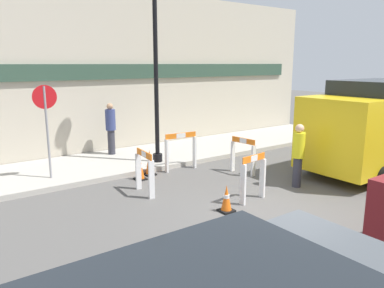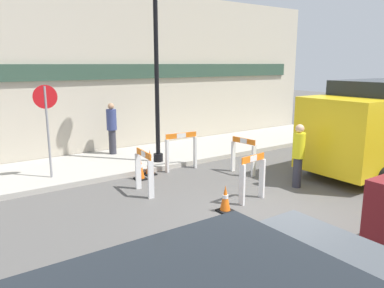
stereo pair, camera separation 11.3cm
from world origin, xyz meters
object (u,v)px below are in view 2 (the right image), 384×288
at_px(stop_sign, 47,117).
at_px(work_van, 383,123).
at_px(streetlamp_post, 156,36).
at_px(person_pedestrian, 112,127).
at_px(person_worker, 298,153).

bearing_deg(stop_sign, work_van, 153.88).
bearing_deg(stop_sign, streetlamp_post, 178.39).
xyz_separation_m(stop_sign, person_pedestrian, (2.38, 1.51, -0.70)).
distance_m(person_worker, work_van, 3.23).
height_order(stop_sign, person_pedestrian, stop_sign).
distance_m(stop_sign, person_worker, 6.42).
bearing_deg(person_pedestrian, stop_sign, 52.37).
bearing_deg(streetlamp_post, person_worker, -63.91).
relative_size(streetlamp_post, person_pedestrian, 3.46).
relative_size(person_worker, work_van, 0.31).
bearing_deg(work_van, person_pedestrian, 134.46).
bearing_deg(person_worker, person_pedestrian, -26.37).
height_order(person_worker, work_van, work_van).
distance_m(person_pedestrian, work_van, 8.22).
bearing_deg(person_pedestrian, work_van, 154.38).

